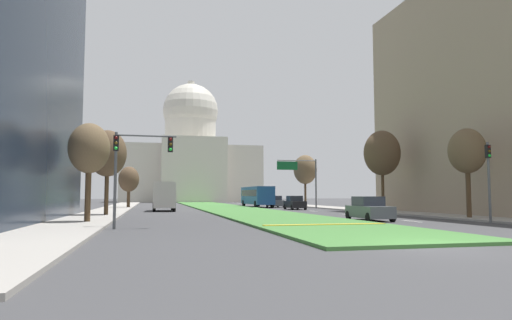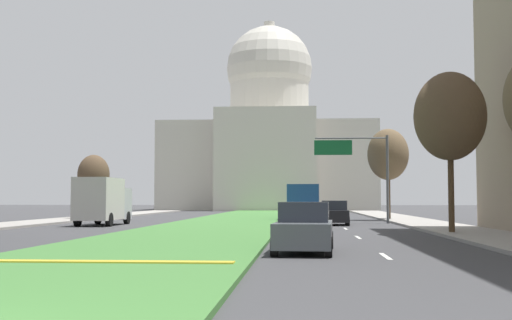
{
  "view_description": "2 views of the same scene",
  "coord_description": "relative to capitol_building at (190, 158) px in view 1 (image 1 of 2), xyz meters",
  "views": [
    {
      "loc": [
        -9.53,
        -13.6,
        1.84
      ],
      "look_at": [
        1.26,
        32.33,
        5.51
      ],
      "focal_mm": 31.14,
      "sensor_mm": 36.0,
      "label": 1
    },
    {
      "loc": [
        5.35,
        -7.17,
        1.81
      ],
      "look_at": [
        2.47,
        34.15,
        4.25
      ],
      "focal_mm": 46.19,
      "sensor_mm": 36.0,
      "label": 2
    }
  ],
  "objects": [
    {
      "name": "street_tree_right_near",
      "position": [
        13.38,
        -85.66,
        -6.11
      ],
      "size": [
        2.71,
        2.71,
        6.79
      ],
      "color": "#4C3823",
      "rests_on": "ground_plane"
    },
    {
      "name": "street_tree_right_far",
      "position": [
        12.59,
        -51.92,
        -5.64
      ],
      "size": [
        3.45,
        3.45,
        7.69
      ],
      "color": "#4C3823",
      "rests_on": "ground_plane"
    },
    {
      "name": "sedan_midblock",
      "position": [
        7.65,
        -61.92,
        -10.36
      ],
      "size": [
        2.0,
        4.26,
        1.68
      ],
      "color": "black",
      "rests_on": "ground_plane"
    },
    {
      "name": "street_tree_left_mid",
      "position": [
        -13.24,
        -74.83,
        -5.87
      ],
      "size": [
        3.16,
        3.16,
        7.29
      ],
      "color": "#4C3823",
      "rests_on": "ground_plane"
    },
    {
      "name": "box_truck_delivery",
      "position": [
        -8.2,
        -63.7,
        -9.47
      ],
      "size": [
        2.4,
        6.4,
        3.2
      ],
      "color": "#BCBCC1",
      "rests_on": "ground_plane"
    },
    {
      "name": "traffic_light_near_left",
      "position": [
        -10.6,
        -89.28,
        -7.35
      ],
      "size": [
        3.34,
        0.35,
        5.2
      ],
      "color": "#515456",
      "rests_on": "ground_plane"
    },
    {
      "name": "street_tree_right_mid",
      "position": [
        12.83,
        -74.1,
        -5.19
      ],
      "size": [
        3.6,
        3.6,
        8.23
      ],
      "color": "#4C3823",
      "rests_on": "ground_plane"
    },
    {
      "name": "street_tree_left_far",
      "position": [
        -12.55,
        -52.28,
        -7.3
      ],
      "size": [
        2.72,
        2.72,
        5.59
      ],
      "color": "#4C3823",
      "rests_on": "ground_plane"
    },
    {
      "name": "street_tree_left_near",
      "position": [
        -13.44,
        -84.5,
        -6.45
      ],
      "size": [
        2.56,
        2.56,
        6.36
      ],
      "color": "#4C3823",
      "rests_on": "ground_plane"
    },
    {
      "name": "median_curb_nose",
      "position": [
        0.0,
        -90.62,
        -10.99
      ],
      "size": [
        7.18,
        0.5,
        0.04
      ],
      "primitive_type": "cube",
      "color": "gold",
      "rests_on": "grass_median"
    },
    {
      "name": "lane_dashes_right",
      "position": [
        7.97,
        -52.87,
        -11.14
      ],
      "size": [
        0.16,
        70.5,
        0.01
      ],
      "color": "silver",
      "rests_on": "ground_plane"
    },
    {
      "name": "sedan_distant",
      "position": [
        7.79,
        -52.49,
        -10.37
      ],
      "size": [
        2.04,
        4.62,
        1.65
      ],
      "color": "#4C5156",
      "rests_on": "ground_plane"
    },
    {
      "name": "sidewalk_left",
      "position": [
        -13.95,
        -60.03,
        -11.07
      ],
      "size": [
        4.0,
        91.18,
        0.15
      ],
      "primitive_type": "cube",
      "color": "#9E9991",
      "rests_on": "ground_plane"
    },
    {
      "name": "sedan_lead_stopped",
      "position": [
        5.43,
        -85.36,
        -10.35
      ],
      "size": [
        2.13,
        4.53,
        1.7
      ],
      "color": "#4C5156",
      "rests_on": "ground_plane"
    },
    {
      "name": "overhead_guide_sign",
      "position": [
        9.62,
        -58.79,
        -6.5
      ],
      "size": [
        5.48,
        0.2,
        6.5
      ],
      "color": "#515456",
      "rests_on": "ground_plane"
    },
    {
      "name": "traffic_light_near_right",
      "position": [
        11.45,
        -90.0,
        -7.83
      ],
      "size": [
        0.28,
        0.35,
        5.2
      ],
      "color": "#515456",
      "rests_on": "ground_plane"
    },
    {
      "name": "city_bus",
      "position": [
        5.42,
        -51.07,
        -9.38
      ],
      "size": [
        2.62,
        11.0,
        2.95
      ],
      "color": "#1E4C8C",
      "rests_on": "ground_plane"
    },
    {
      "name": "ground_plane",
      "position": [
        0.0,
        -49.9,
        -11.15
      ],
      "size": [
        260.0,
        260.0,
        0.0
      ],
      "primitive_type": "plane",
      "color": "#3D3D3F"
    },
    {
      "name": "grass_median",
      "position": [
        0.0,
        -54.96,
        -11.08
      ],
      "size": [
        7.98,
        91.18,
        0.14
      ],
      "primitive_type": "cube",
      "color": "#427A38",
      "rests_on": "ground_plane"
    },
    {
      "name": "capitol_building",
      "position": [
        0.0,
        0.0,
        0.0
      ],
      "size": [
        34.02,
        24.02,
        31.36
      ],
      "color": "beige",
      "rests_on": "ground_plane"
    },
    {
      "name": "sidewalk_right",
      "position": [
        13.95,
        -60.03,
        -11.07
      ],
      "size": [
        4.0,
        91.18,
        0.15
      ],
      "primitive_type": "cube",
      "color": "#9E9991",
      "rests_on": "ground_plane"
    }
  ]
}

